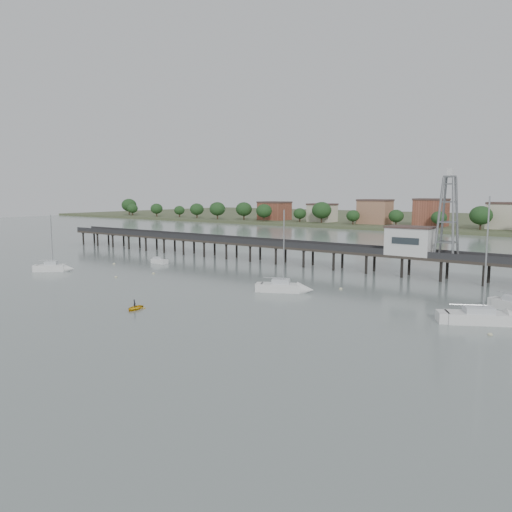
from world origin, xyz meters
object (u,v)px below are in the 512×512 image
(pier, at_px, (294,247))
(yellow_dinghy, at_px, (135,309))
(sailboat_d, at_px, (494,319))
(lattice_tower, at_px, (448,217))
(white_tender, at_px, (159,261))
(sailboat_a, at_px, (57,268))
(sailboat_c, at_px, (289,288))

(pier, distance_m, yellow_dinghy, 47.82)
(pier, distance_m, sailboat_d, 52.25)
(sailboat_d, height_order, yellow_dinghy, sailboat_d)
(lattice_tower, height_order, white_tender, lattice_tower)
(sailboat_d, bearing_deg, pier, 120.32)
(yellow_dinghy, bearing_deg, sailboat_a, 145.55)
(lattice_tower, distance_m, sailboat_c, 31.96)
(pier, distance_m, sailboat_c, 29.71)
(sailboat_a, height_order, yellow_dinghy, sailboat_a)
(lattice_tower, bearing_deg, pier, -180.00)
(lattice_tower, bearing_deg, sailboat_c, -122.82)
(pier, bearing_deg, white_tender, -147.45)
(white_tender, bearing_deg, pier, 32.96)
(lattice_tower, xyz_separation_m, sailboat_c, (-16.37, -25.38, -10.46))
(pier, xyz_separation_m, sailboat_d, (44.79, -26.72, -3.17))
(pier, relative_size, lattice_tower, 9.68)
(lattice_tower, bearing_deg, sailboat_a, -151.20)
(sailboat_d, relative_size, yellow_dinghy, 5.34)
(pier, distance_m, sailboat_a, 48.40)
(sailboat_c, xyz_separation_m, white_tender, (-39.98, 9.52, -0.17))
(pier, xyz_separation_m, yellow_dinghy, (5.01, -47.40, -3.79))
(sailboat_d, xyz_separation_m, sailboat_c, (-29.66, 1.34, 0.01))
(white_tender, height_order, yellow_dinghy, yellow_dinghy)
(sailboat_c, bearing_deg, yellow_dinghy, -141.14)
(yellow_dinghy, bearing_deg, pier, 79.17)
(lattice_tower, xyz_separation_m, sailboat_d, (13.29, -26.72, -10.47))
(yellow_dinghy, bearing_deg, sailboat_d, 10.60)
(sailboat_a, relative_size, white_tender, 2.97)
(pier, relative_size, yellow_dinghy, 50.14)
(lattice_tower, distance_m, sailboat_a, 74.19)
(sailboat_d, distance_m, yellow_dinghy, 44.85)
(sailboat_d, relative_size, sailboat_a, 1.37)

